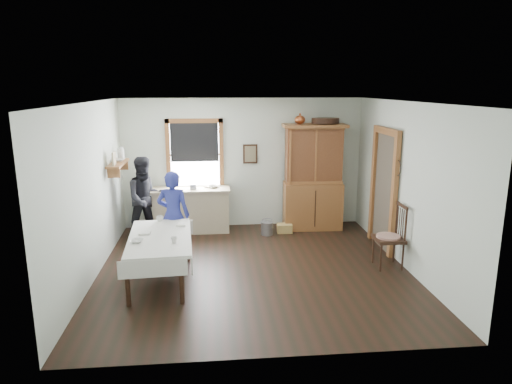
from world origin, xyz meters
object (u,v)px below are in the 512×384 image
china_hutch (313,177)px  figure_dark (146,201)px  woman_blue (174,218)px  work_counter (192,210)px  spindle_chair (389,236)px  dining_table (161,259)px  wicker_basket (285,228)px  pail (267,228)px

china_hutch → figure_dark: china_hutch is taller
china_hutch → woman_blue: bearing=-149.3°
woman_blue → china_hutch: bearing=-140.4°
work_counter → china_hutch: size_ratio=0.72×
spindle_chair → dining_table: bearing=-176.0°
wicker_basket → woman_blue: size_ratio=0.21×
dining_table → woman_blue: (0.13, 0.97, 0.35)m
dining_table → woman_blue: bearing=82.3°
dining_table → spindle_chair: (3.68, 0.23, 0.18)m
wicker_basket → figure_dark: 2.82m
work_counter → wicker_basket: work_counter is taller
work_counter → spindle_chair: (3.31, -2.25, 0.09)m
china_hutch → dining_table: bearing=-137.3°
china_hutch → woman_blue: 3.15m
dining_table → spindle_chair: bearing=3.5°
china_hutch → work_counter: bearing=-178.3°
work_counter → pail: (1.52, -0.40, -0.32)m
woman_blue → dining_table: bearing=93.7°
pail → figure_dark: figure_dark is taller
dining_table → spindle_chair: spindle_chair is taller
work_counter → figure_dark: (-0.85, -0.40, 0.30)m
china_hutch → figure_dark: 3.41m
pail → spindle_chair: bearing=-46.0°
spindle_chair → wicker_basket: bearing=126.3°
wicker_basket → figure_dark: (-2.74, -0.11, 0.66)m
china_hutch → pail: china_hutch is taller
pail → dining_table: bearing=-132.1°
spindle_chair → wicker_basket: 2.46m
woman_blue → figure_dark: (-0.61, 1.11, 0.04)m
china_hutch → wicker_basket: (-0.63, -0.26, -1.00)m
dining_table → wicker_basket: bearing=44.1°
pail → wicker_basket: pail is taller
wicker_basket → woman_blue: (-2.13, -1.22, 0.63)m
work_counter → woman_blue: bearing=-99.1°
woman_blue → wicker_basket: bearing=-138.9°
dining_table → wicker_basket: (2.26, 2.19, -0.27)m
china_hutch → spindle_chair: bearing=-68.1°
dining_table → woman_blue: 1.04m
pail → wicker_basket: (0.37, 0.10, -0.04)m
figure_dark → wicker_basket: bearing=-20.3°
spindle_chair → woman_blue: woman_blue is taller
wicker_basket → woman_blue: woman_blue is taller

